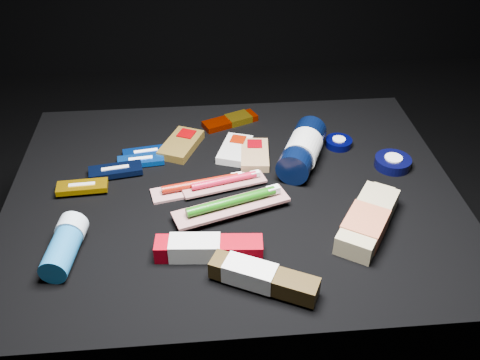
{
  "coord_description": "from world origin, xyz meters",
  "views": [
    {
      "loc": [
        -0.07,
        -0.92,
        1.12
      ],
      "look_at": [
        0.01,
        0.01,
        0.42
      ],
      "focal_mm": 40.0,
      "sensor_mm": 36.0,
      "label": 1
    }
  ],
  "objects": [
    {
      "name": "power_bar",
      "position": [
        0.02,
        0.29,
        0.41
      ],
      "size": [
        0.15,
        0.1,
        0.02
      ],
      "rotation": [
        0.0,
        0.0,
        0.4
      ],
      "color": "#761200",
      "rests_on": "cloth_table"
    },
    {
      "name": "toothbrush_pack_2",
      "position": [
        -0.01,
        -0.08,
        0.42
      ],
      "size": [
        0.25,
        0.13,
        0.03
      ],
      "rotation": [
        0.0,
        0.0,
        0.31
      ],
      "color": "#AAA3A0",
      "rests_on": "cloth_table"
    },
    {
      "name": "deodorant_stick",
      "position": [
        -0.33,
        -0.18,
        0.43
      ],
      "size": [
        0.07,
        0.14,
        0.06
      ],
      "rotation": [
        0.0,
        0.0,
        -0.13
      ],
      "color": "#17588D",
      "rests_on": "cloth_table"
    },
    {
      "name": "luna_bar_1",
      "position": [
        -0.21,
        0.12,
        0.41
      ],
      "size": [
        0.11,
        0.05,
        0.01
      ],
      "rotation": [
        0.0,
        0.0,
        0.11
      ],
      "color": "blue",
      "rests_on": "cloth_table"
    },
    {
      "name": "luna_bar_3",
      "position": [
        -0.33,
        0.02,
        0.41
      ],
      "size": [
        0.11,
        0.05,
        0.01
      ],
      "rotation": [
        0.0,
        0.0,
        0.06
      ],
      "color": "#BA8406",
      "rests_on": "cloth_table"
    },
    {
      "name": "toothbrush_pack_0",
      "position": [
        -0.07,
        0.01,
        0.41
      ],
      "size": [
        0.22,
        0.09,
        0.02
      ],
      "rotation": [
        0.0,
        0.0,
        0.21
      ],
      "color": "beige",
      "rests_on": "cloth_table"
    },
    {
      "name": "cloth_table",
      "position": [
        0.0,
        0.0,
        0.2
      ],
      "size": [
        0.98,
        0.78,
        0.4
      ],
      "primitive_type": "cube",
      "color": "black",
      "rests_on": "ground"
    },
    {
      "name": "luna_bar_0",
      "position": [
        -0.2,
        0.16,
        0.41
      ],
      "size": [
        0.11,
        0.06,
        0.01
      ],
      "rotation": [
        0.0,
        0.0,
        0.15
      ],
      "color": "navy",
      "rests_on": "cloth_table"
    },
    {
      "name": "clif_bar_0",
      "position": [
        -0.11,
        0.18,
        0.41
      ],
      "size": [
        0.12,
        0.15,
        0.02
      ],
      "rotation": [
        0.0,
        0.0,
        -0.42
      ],
      "color": "#533F17",
      "rests_on": "cloth_table"
    },
    {
      "name": "luna_bar_2",
      "position": [
        -0.26,
        0.08,
        0.41
      ],
      "size": [
        0.12,
        0.06,
        0.02
      ],
      "rotation": [
        0.0,
        0.0,
        0.16
      ],
      "color": "black",
      "rests_on": "cloth_table"
    },
    {
      "name": "clif_bar_2",
      "position": [
        0.06,
        0.13,
        0.41
      ],
      "size": [
        0.08,
        0.13,
        0.02
      ],
      "rotation": [
        0.0,
        0.0,
        -0.09
      ],
      "color": "#97744D",
      "rests_on": "cloth_table"
    },
    {
      "name": "toothpaste_carton_red",
      "position": [
        -0.07,
        -0.2,
        0.42
      ],
      "size": [
        0.2,
        0.06,
        0.04
      ],
      "rotation": [
        0.0,
        0.0,
        -0.08
      ],
      "color": "#83000C",
      "rests_on": "cloth_table"
    },
    {
      "name": "clif_bar_1",
      "position": [
        0.02,
        0.15,
        0.41
      ],
      "size": [
        0.1,
        0.13,
        0.02
      ],
      "rotation": [
        0.0,
        0.0,
        -0.34
      ],
      "color": "beige",
      "rests_on": "cloth_table"
    },
    {
      "name": "cream_tin_upper",
      "position": [
        0.27,
        0.16,
        0.41
      ],
      "size": [
        0.07,
        0.07,
        0.02
      ],
      "rotation": [
        0.0,
        0.0,
        0.19
      ],
      "color": "black",
      "rests_on": "cloth_table"
    },
    {
      "name": "bodywash_bottle",
      "position": [
        0.25,
        -0.15,
        0.42
      ],
      "size": [
        0.17,
        0.21,
        0.04
      ],
      "rotation": [
        0.0,
        0.0,
        -0.58
      ],
      "color": "tan",
      "rests_on": "cloth_table"
    },
    {
      "name": "ground",
      "position": [
        0.0,
        0.0,
        0.0
      ],
      "size": [
        3.0,
        3.0,
        0.0
      ],
      "primitive_type": "plane",
      "color": "black",
      "rests_on": "ground"
    },
    {
      "name": "toothpaste_carton_green",
      "position": [
        0.02,
        -0.28,
        0.42
      ],
      "size": [
        0.19,
        0.13,
        0.04
      ],
      "rotation": [
        0.0,
        0.0,
        -0.47
      ],
      "color": "#2F220B",
      "rests_on": "cloth_table"
    },
    {
      "name": "lotion_bottle",
      "position": [
        0.17,
        0.09,
        0.44
      ],
      "size": [
        0.15,
        0.24,
        0.08
      ],
      "rotation": [
        0.0,
        0.0,
        -0.42
      ],
      "color": "black",
      "rests_on": "cloth_table"
    },
    {
      "name": "cream_tin_lower",
      "position": [
        0.38,
        0.06,
        0.41
      ],
      "size": [
        0.08,
        0.08,
        0.03
      ],
      "rotation": [
        0.0,
        0.0,
        0.36
      ],
      "color": "black",
      "rests_on": "cloth_table"
    },
    {
      "name": "toothbrush_pack_1",
      "position": [
        -0.02,
        0.01,
        0.41
      ],
      "size": [
        0.19,
        0.09,
        0.02
      ],
      "rotation": [
        0.0,
        0.0,
        0.25
      ],
      "color": "#ABA59F",
      "rests_on": "cloth_table"
    }
  ]
}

